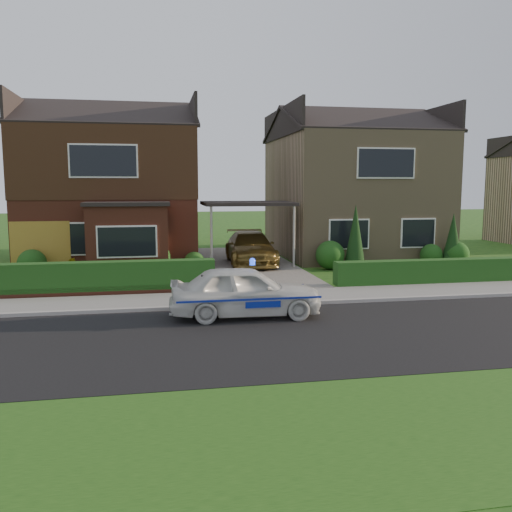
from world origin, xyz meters
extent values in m
plane|color=#1A4512|center=(0.00, 0.00, 0.00)|extent=(120.00, 120.00, 0.00)
cube|color=black|center=(0.00, 0.00, 0.00)|extent=(60.00, 6.00, 0.02)
cube|color=#9E9993|center=(0.00, 3.05, 0.06)|extent=(60.00, 0.16, 0.12)
cube|color=slate|center=(0.00, 4.10, 0.05)|extent=(60.00, 2.00, 0.10)
cube|color=#1A4512|center=(0.00, -5.00, 0.00)|extent=(60.00, 4.00, 0.01)
cube|color=#666059|center=(0.00, 11.00, 0.06)|extent=(3.80, 12.00, 0.12)
cube|color=brown|center=(-5.80, 14.00, 2.90)|extent=(7.20, 8.00, 5.80)
cube|color=white|center=(-7.38, 9.98, 1.40)|extent=(1.80, 0.08, 1.30)
cube|color=white|center=(-4.22, 9.98, 1.40)|extent=(1.60, 0.08, 1.30)
cube|color=white|center=(-5.80, 9.98, 4.40)|extent=(2.60, 0.08, 1.30)
cube|color=black|center=(-5.80, 14.00, 4.35)|extent=(7.26, 8.06, 2.90)
cube|color=brown|center=(-4.94, 9.30, 1.35)|extent=(3.00, 1.40, 2.70)
cube|color=black|center=(-4.94, 9.30, 2.77)|extent=(3.20, 1.60, 0.14)
cube|color=#947D5A|center=(5.80, 14.00, 2.90)|extent=(7.20, 8.00, 5.80)
cube|color=white|center=(4.22, 9.98, 1.40)|extent=(1.80, 0.08, 1.30)
cube|color=white|center=(7.38, 9.98, 1.40)|extent=(1.60, 0.08, 1.30)
cube|color=white|center=(5.80, 9.98, 4.40)|extent=(2.60, 0.08, 1.30)
cube|color=black|center=(0.00, 11.00, 2.70)|extent=(3.80, 3.00, 0.14)
cylinder|color=gray|center=(-1.70, 9.60, 1.35)|extent=(0.10, 0.10, 2.70)
cylinder|color=gray|center=(1.70, 9.60, 1.35)|extent=(0.10, 0.10, 2.70)
cube|color=olive|center=(-8.25, 9.96, 1.05)|extent=(2.20, 0.10, 2.10)
cube|color=brown|center=(-5.80, 5.30, 0.18)|extent=(7.70, 0.25, 0.36)
cube|color=#153E13|center=(-5.80, 5.45, 0.00)|extent=(7.50, 0.55, 0.90)
cube|color=#153E13|center=(5.80, 5.35, 0.00)|extent=(7.50, 0.55, 0.80)
sphere|color=#153E13|center=(-8.50, 9.50, 0.54)|extent=(1.08, 1.08, 1.08)
sphere|color=#153E13|center=(-4.00, 9.30, 0.66)|extent=(1.32, 1.32, 1.32)
sphere|color=#153E13|center=(-2.40, 9.60, 0.42)|extent=(0.84, 0.84, 0.84)
sphere|color=#153E13|center=(3.20, 9.40, 0.60)|extent=(1.20, 1.20, 1.20)
sphere|color=#153E13|center=(7.80, 9.50, 0.48)|extent=(0.96, 0.96, 0.96)
sphere|color=#153E13|center=(8.80, 9.20, 0.54)|extent=(1.08, 1.08, 1.08)
cone|color=black|center=(4.20, 9.20, 1.30)|extent=(0.90, 0.90, 2.60)
cone|color=black|center=(8.60, 9.20, 1.10)|extent=(0.90, 0.90, 2.20)
imported|color=silver|center=(-1.60, 1.98, 0.68)|extent=(1.78, 4.05, 1.36)
sphere|color=#193FF2|center=(-1.40, 1.98, 1.44)|extent=(0.17, 0.17, 0.17)
cube|color=navy|center=(-1.60, 1.17, 0.62)|extent=(3.67, 0.02, 0.05)
cube|color=navy|center=(-1.60, 2.78, 0.62)|extent=(3.67, 0.01, 0.05)
ellipsoid|color=black|center=(-2.71, 1.88, 0.95)|extent=(0.22, 0.17, 0.21)
sphere|color=white|center=(-2.70, 1.82, 0.94)|extent=(0.11, 0.11, 0.11)
sphere|color=black|center=(-2.69, 1.86, 1.09)|extent=(0.13, 0.13, 0.13)
cone|color=black|center=(-2.74, 1.87, 1.16)|extent=(0.04, 0.04, 0.05)
cone|color=black|center=(-2.65, 1.87, 1.16)|extent=(0.04, 0.04, 0.05)
imported|color=brown|center=(0.10, 10.82, 0.80)|extent=(2.11, 4.76, 1.36)
imported|color=gray|center=(-7.03, 8.98, 0.34)|extent=(0.42, 0.36, 0.68)
imported|color=gray|center=(-7.04, 8.79, 0.40)|extent=(0.53, 0.48, 0.81)
imported|color=gray|center=(-5.02, 7.79, 0.38)|extent=(0.43, 0.43, 0.75)
camera|label=1|loc=(-3.90, -11.88, 3.47)|focal=38.00mm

